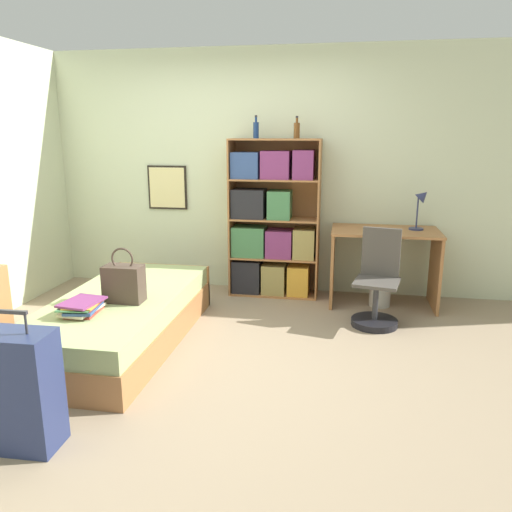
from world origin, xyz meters
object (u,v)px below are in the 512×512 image
(book_stack_on_bed, at_px, (83,307))
(bottle_brown, at_px, (297,130))
(handbag, at_px, (124,283))
(bed, at_px, (123,319))
(bookcase, at_px, (271,225))
(desk_lamp, at_px, (422,202))
(bottle_green, at_px, (256,130))
(waste_bin, at_px, (380,295))
(desk_chair, at_px, (377,294))
(suitcase, at_px, (10,390))
(desk, at_px, (384,254))

(book_stack_on_bed, bearing_deg, bottle_brown, 54.77)
(handbag, relative_size, book_stack_on_bed, 1.17)
(bed, relative_size, bookcase, 1.25)
(bookcase, distance_m, desk_lamp, 1.55)
(book_stack_on_bed, bearing_deg, bookcase, 60.03)
(bottle_green, relative_size, waste_bin, 1.04)
(handbag, xyz_separation_m, bottle_brown, (1.19, 1.65, 1.18))
(desk_lamp, bearing_deg, bed, -150.69)
(desk_chair, bearing_deg, suitcase, -133.12)
(bookcase, relative_size, desk, 1.57)
(bottle_green, relative_size, desk, 0.22)
(bottle_green, bearing_deg, waste_bin, -8.67)
(bookcase, bearing_deg, book_stack_on_bed, -119.97)
(bed, distance_m, bottle_brown, 2.52)
(bookcase, bearing_deg, desk_lamp, -2.48)
(handbag, height_order, desk_chair, desk_chair)
(bed, height_order, bottle_green, bottle_green)
(bed, xyz_separation_m, suitcase, (0.02, -1.47, 0.14))
(suitcase, xyz_separation_m, desk, (2.20, 2.84, 0.18))
(book_stack_on_bed, distance_m, suitcase, 1.02)
(book_stack_on_bed, height_order, bookcase, bookcase)
(handbag, xyz_separation_m, desk_chair, (2.02, 0.93, -0.28))
(handbag, height_order, waste_bin, handbag)
(suitcase, relative_size, waste_bin, 3.65)
(handbag, height_order, bottle_green, bottle_green)
(book_stack_on_bed, bearing_deg, handbag, 58.12)
(bottle_brown, height_order, desk, bottle_brown)
(handbag, bearing_deg, bookcase, 60.40)
(desk_lamp, height_order, waste_bin, desk_lamp)
(desk, xyz_separation_m, desk_chair, (-0.09, -0.58, -0.24))
(desk_chair, bearing_deg, bottle_brown, 139.23)
(bed, height_order, book_stack_on_bed, book_stack_on_bed)
(bookcase, height_order, waste_bin, bookcase)
(bed, xyz_separation_m, desk, (2.22, 1.37, 0.32))
(desk, height_order, waste_bin, desk)
(bed, xyz_separation_m, handbag, (0.10, -0.15, 0.36))
(book_stack_on_bed, relative_size, desk_lamp, 0.89)
(handbag, height_order, desk, handbag)
(handbag, bearing_deg, suitcase, -93.69)
(bookcase, xyz_separation_m, waste_bin, (1.16, -0.19, -0.65))
(bookcase, bearing_deg, bottle_brown, 0.98)
(desk_chair, bearing_deg, desk, 81.15)
(book_stack_on_bed, bearing_deg, bed, 79.00)
(bottle_green, height_order, waste_bin, bottle_green)
(bookcase, relative_size, bottle_brown, 7.54)
(bookcase, distance_m, desk, 1.21)
(bottle_green, bearing_deg, book_stack_on_bed, -116.16)
(handbag, distance_m, bottle_green, 2.18)
(book_stack_on_bed, distance_m, desk, 2.94)
(book_stack_on_bed, bearing_deg, suitcase, -83.93)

